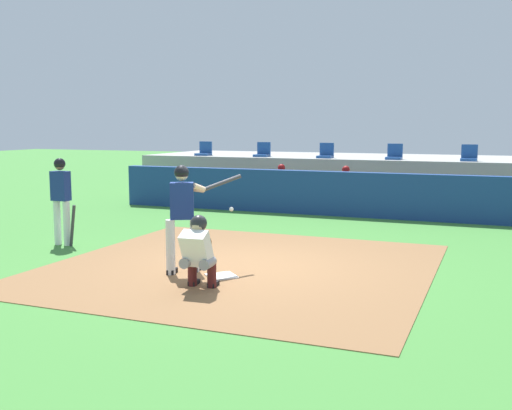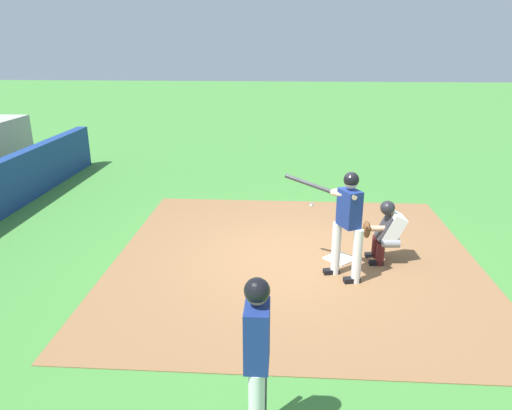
{
  "view_description": "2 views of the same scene",
  "coord_description": "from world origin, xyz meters",
  "px_view_note": "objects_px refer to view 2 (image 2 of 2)",
  "views": [
    {
      "loc": [
        4.1,
        -9.5,
        2.45
      ],
      "look_at": [
        0.0,
        0.7,
        1.0
      ],
      "focal_mm": 42.66,
      "sensor_mm": 36.0,
      "label": 1
    },
    {
      "loc": [
        -7.76,
        0.2,
        3.68
      ],
      "look_at": [
        0.0,
        0.7,
        1.0
      ],
      "focal_mm": 33.27,
      "sensor_mm": 36.0,
      "label": 2
    }
  ],
  "objects_px": {
    "batter_at_plate": "(347,219)",
    "on_deck_batter": "(257,354)",
    "home_plate": "(340,258)",
    "catcher_crouched": "(385,229)"
  },
  "relations": [
    {
      "from": "home_plate",
      "to": "catcher_crouched",
      "type": "relative_size",
      "value": 0.26
    },
    {
      "from": "batter_at_plate",
      "to": "catcher_crouched",
      "type": "bearing_deg",
      "value": -48.99
    },
    {
      "from": "catcher_crouched",
      "to": "on_deck_batter",
      "type": "xyz_separation_m",
      "value": [
        -4.14,
        1.97,
        0.41
      ]
    },
    {
      "from": "batter_at_plate",
      "to": "on_deck_batter",
      "type": "distance_m",
      "value": 3.68
    },
    {
      "from": "catcher_crouched",
      "to": "home_plate",
      "type": "bearing_deg",
      "value": 88.39
    },
    {
      "from": "home_plate",
      "to": "on_deck_batter",
      "type": "bearing_deg",
      "value": 163.64
    },
    {
      "from": "batter_at_plate",
      "to": "on_deck_batter",
      "type": "relative_size",
      "value": 1.01
    },
    {
      "from": "home_plate",
      "to": "catcher_crouched",
      "type": "distance_m",
      "value": 0.95
    },
    {
      "from": "on_deck_batter",
      "to": "home_plate",
      "type": "bearing_deg",
      "value": -16.36
    },
    {
      "from": "home_plate",
      "to": "on_deck_batter",
      "type": "relative_size",
      "value": 0.25
    }
  ]
}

